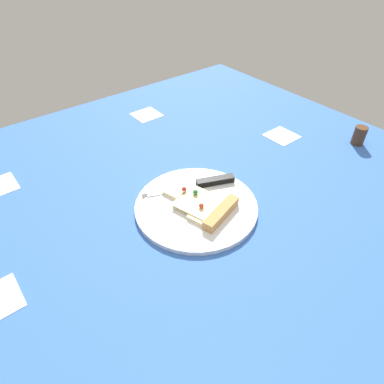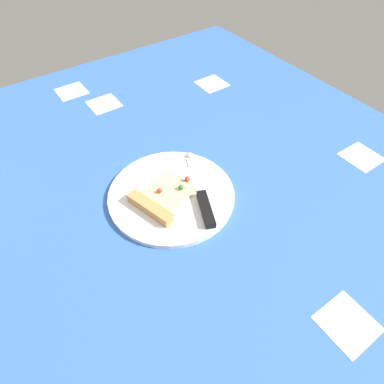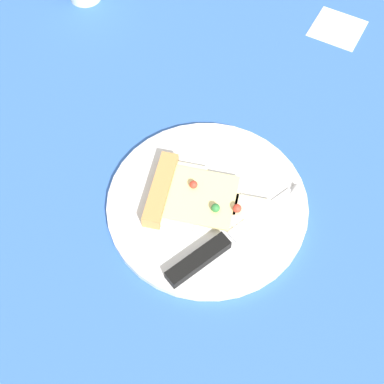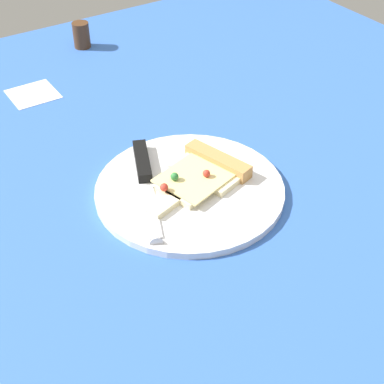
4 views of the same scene
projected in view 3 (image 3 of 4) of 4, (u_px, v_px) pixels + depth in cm
name	position (u px, v px, depth cm)	size (l,w,h in cm)	color
ground_plane	(197.00, 202.00, 81.39)	(146.88, 146.88, 3.00)	#3360B7
plate	(207.00, 204.00, 78.77)	(29.66, 29.66, 1.17)	silver
pizza_slice	(190.00, 196.00, 77.87)	(13.61, 18.88, 2.59)	beige
knife	(224.00, 242.00, 74.24)	(22.87, 11.42, 2.45)	silver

